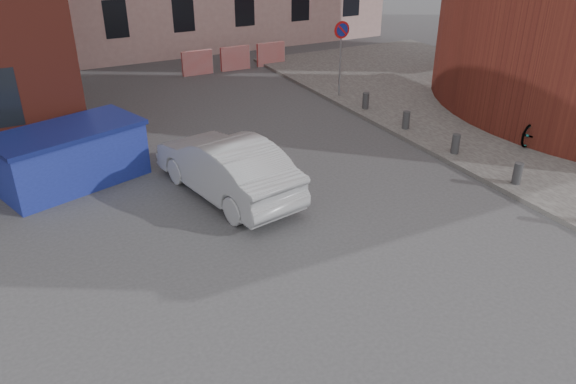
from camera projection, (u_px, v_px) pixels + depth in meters
ground at (336, 278)px, 10.65m from camera, size 120.00×120.00×0.00m
sidewalk at (537, 125)px, 17.89m from camera, size 9.00×24.00×0.12m
no_parking_sign at (341, 43)px, 19.70m from camera, size 0.60×0.09×2.65m
bollards at (456, 144)px, 15.62m from camera, size 0.22×9.02×0.55m
barriers at (235, 58)px, 24.01m from camera, size 4.70×0.18×1.00m
dumpster at (71, 156)px, 13.97m from camera, size 3.91×2.83×1.47m
silver_car at (226, 166)px, 13.43m from camera, size 2.38×4.67×1.47m
bicycle at (539, 124)px, 16.31m from camera, size 2.17×1.27×1.08m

